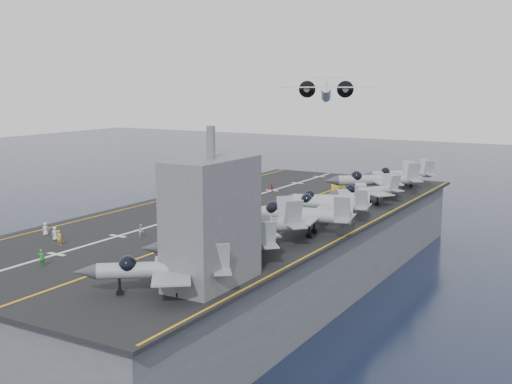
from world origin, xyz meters
The scene contains 30 objects.
ground centered at (0.00, 0.00, 0.00)m, with size 500.00×500.00×0.00m, color #142135.
hull centered at (0.00, 0.00, 5.00)m, with size 36.00×90.00×10.00m, color #56595E.
flight_deck centered at (0.00, 0.00, 10.20)m, with size 38.00×92.00×0.40m, color black.
foul_line centered at (3.00, 0.00, 10.42)m, with size 0.35×90.00×0.02m, color gold.
landing_centerline centered at (-6.00, 0.00, 10.42)m, with size 0.50×90.00×0.02m, color silver.
deck_edge_port centered at (-17.00, 0.00, 10.42)m, with size 0.25×90.00×0.02m, color gold.
deck_edge_stbd centered at (18.50, 0.00, 10.42)m, with size 0.25×90.00×0.02m, color gold.
island_superstructure centered at (15.00, -30.00, 17.90)m, with size 5.00×10.00×15.00m, color #56595E, non-canonical shape.
fighter_jet_0 centered at (12.84, -34.72, 12.84)m, with size 16.85×15.89×4.88m, color gray, non-canonical shape.
fighter_jet_1 centered at (12.21, -24.84, 12.84)m, with size 16.75×16.25×4.88m, color #9DA6AC, non-canonical shape.
fighter_jet_2 centered at (10.81, -17.94, 13.24)m, with size 19.00×19.52×5.69m, color gray, non-canonical shape.
fighter_jet_3 centered at (13.17, -7.85, 13.11)m, with size 17.36×13.29×5.42m, color #9299A2, non-canonical shape.
fighter_jet_4 centered at (12.57, 2.24, 12.75)m, with size 14.95×11.37×4.69m, color #99A2A9, non-canonical shape.
fighter_jet_5 centered at (10.82, 6.71, 12.60)m, with size 14.98×12.71×4.41m, color #8F959F, non-canonical shape.
fighter_jet_6 centered at (13.33, 15.39, 12.69)m, with size 14.73×15.85×4.58m, color #9CA7AE, non-canonical shape.
fighter_jet_7 centered at (11.85, 24.60, 13.24)m, with size 19.66×18.53×5.69m, color #939CA1, non-canonical shape.
fighter_jet_8 centered at (12.34, 36.14, 12.82)m, with size 16.61×16.14×4.84m, color gray, non-canonical shape.
tow_cart_a centered at (3.59, -17.25, 11.01)m, with size 2.31×1.82×1.22m, color yellow, non-canonical shape.
tow_cart_b centered at (3.82, 1.16, 10.99)m, with size 2.27×1.87×1.17m, color gold, non-canonical shape.
tow_cart_c centered at (4.49, 25.16, 11.02)m, with size 2.42×2.01×1.24m, color gold, non-canonical shape.
crew_0 centered at (-14.15, -24.23, 11.24)m, with size 1.03×1.19×1.67m, color silver.
crew_1 centered at (-8.78, -26.94, 11.34)m, with size 1.26×0.97×1.88m, color gold.
crew_2 centered at (-5.55, -11.31, 11.33)m, with size 1.12×1.32×1.86m, color #1C7F20.
crew_3 centered at (-11.38, -3.51, 11.36)m, with size 1.09×1.33×1.91m, color #1F8823.
crew_4 centered at (-5.40, 18.78, 11.20)m, with size 1.13×1.12×1.59m, color red.
crew_5 centered at (-14.40, 20.28, 11.37)m, with size 1.39×1.32×1.93m, color silver.
crew_6 centered at (-3.62, -34.14, 11.33)m, with size 1.27×1.33×1.85m, color green.
crew_7 centered at (-3.06, -19.00, 11.23)m, with size 1.11×1.20×1.67m, color silver.
transport_plane centered at (-11.77, 55.68, 27.15)m, with size 25.23×21.77×5.01m, color silver, non-canonical shape.
crew_8 centered at (-11.16, -25.39, 11.24)m, with size 1.03×1.19×1.67m, color silver.
Camera 1 is at (48.12, -78.67, 29.21)m, focal length 45.00 mm.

